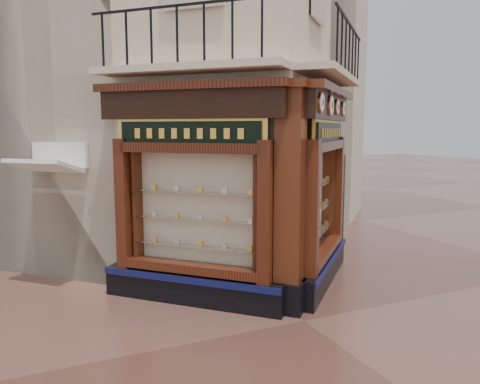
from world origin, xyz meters
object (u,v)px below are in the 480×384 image
signboard_right (328,133)px  corner_pilaster (290,202)px  clock_b (331,105)px  clock_c (337,107)px  awning (51,287)px  clock_a (321,103)px  clock_d (343,109)px  signboard_left (189,133)px

signboard_right → corner_pilaster: bearing=169.8°
clock_b → signboard_right: (0.25, 0.41, -0.52)m
corner_pilaster → clock_c: (1.74, 1.13, 1.67)m
clock_b → awning: (-4.97, 2.45, -3.62)m
corner_pilaster → awning: size_ratio=2.95×
clock_a → clock_c: bearing=0.0°
corner_pilaster → awning: (-3.76, 3.06, -1.95)m
clock_c → awning: 6.86m
corner_pilaster → clock_d: (2.35, 1.74, 1.67)m
clock_b → signboard_left: size_ratio=0.19×
clock_c → signboard_right: (-0.28, -0.12, -0.52)m
signboard_left → corner_pilaster: bearing=-169.8°
clock_a → signboard_right: bearing=4.5°
clock_d → awning: clock_d is taller
corner_pilaster → clock_d: bearing=-8.4°
clock_b → awning: size_ratio=0.30×
clock_c → signboard_right: clock_c is taller
clock_b → awning: clock_b is taller
corner_pilaster → clock_c: corner_pilaster is taller
corner_pilaster → awning: bearing=95.9°
clock_c → signboard_left: bearing=137.1°
awning → signboard_left: 4.37m
clock_a → clock_b: 0.94m
clock_a → corner_pilaster: bearing=128.6°
corner_pilaster → clock_b: bearing=-18.4°
signboard_left → signboard_right: 2.92m
corner_pilaster → clock_a: corner_pilaster is taller
clock_a → clock_d: clock_a is taller
corner_pilaster → signboard_right: corner_pilaster is taller
awning → signboard_left: signboard_left is taller
clock_c → signboard_left: clock_c is taller
clock_a → awning: size_ratio=0.26×
signboard_right → clock_a: bearing=-175.5°
clock_d → awning: bearing=122.9°
signboard_left → signboard_right: signboard_left is taller
corner_pilaster → awning: 5.23m
clock_c → signboard_left: (-3.20, -0.12, -0.52)m
awning → signboard_right: size_ratio=0.69×
awning → signboard_right: signboard_right is taller
corner_pilaster → clock_a: (0.54, -0.06, 1.67)m
clock_b → signboard_left: 2.75m
clock_b → clock_c: 0.75m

